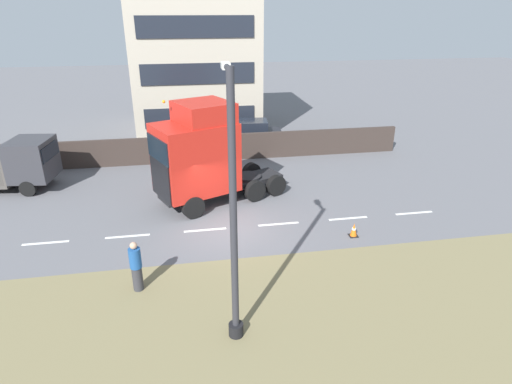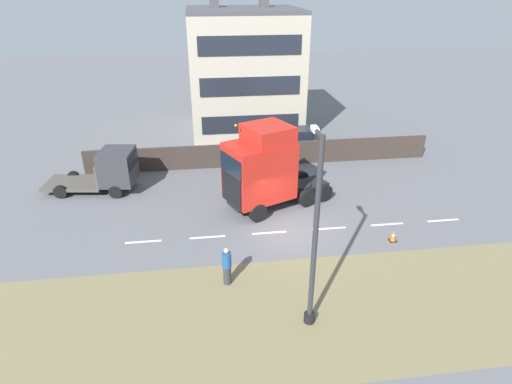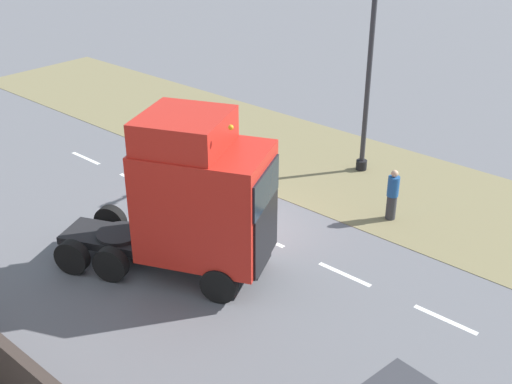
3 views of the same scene
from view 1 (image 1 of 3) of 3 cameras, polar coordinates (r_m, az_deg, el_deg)
The scene contains 11 objects.
ground_plane at distance 18.43m, azimuth -4.00°, elevation -4.85°, with size 120.00×120.00×0.00m, color slate.
grass_verge at distance 13.47m, azimuth -1.13°, elevation -16.79°, with size 7.00×44.00×0.01m.
lane_markings at distance 18.50m, azimuth -1.84°, elevation -4.68°, with size 0.16×17.80×0.00m.
boundary_wall at distance 26.43m, azimuth -6.16°, elevation 5.86°, with size 0.25×24.00×1.63m.
building_block at distance 33.21m, azimuth -8.10°, elevation 16.58°, with size 8.43×8.68×10.92m.
lorry_cab at distance 19.92m, azimuth -7.43°, elevation 4.84°, with size 4.74×6.55×5.02m.
flatbed_truck at distance 24.97m, azimuth -28.56°, elevation 3.41°, with size 2.96×5.76×2.61m.
parked_car at distance 28.35m, azimuth -1.32°, elevation 7.52°, with size 2.31×4.82×1.98m.
lamp_post at distance 11.11m, azimuth -3.02°, elevation -5.23°, with size 1.33×0.43×7.52m.
pedestrian at distance 14.74m, azimuth -15.69°, elevation -9.58°, with size 0.39×0.39×1.81m.
traffic_cone_lead at distance 18.12m, azimuth 12.91°, elevation -4.95°, with size 0.36×0.36×0.58m.
Camera 1 is at (-16.19, 1.51, 8.68)m, focal length 30.00 mm.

